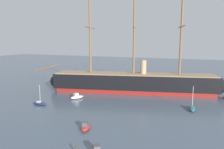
{
  "coord_description": "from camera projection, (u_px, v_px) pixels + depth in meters",
  "views": [
    {
      "loc": [
        22.33,
        -19.11,
        17.22
      ],
      "look_at": [
        0.51,
        31.61,
        8.59
      ],
      "focal_mm": 34.43,
      "sensor_mm": 36.0,
      "label": 1
    }
  ],
  "objects": [
    {
      "name": "sailboat_alongside_stern",
      "position": [
        192.0,
        108.0,
        53.92
      ],
      "size": [
        1.81,
        4.87,
        6.21
      ],
      "color": "#236670",
      "rests_on": "ground"
    },
    {
      "name": "seagull_in_flight",
      "position": [
        94.0,
        55.0,
        54.48
      ],
      "size": [
        0.68,
        0.93,
        0.13
      ],
      "color": "silver"
    },
    {
      "name": "motorboat_distant_centre",
      "position": [
        141.0,
        84.0,
        85.2
      ],
      "size": [
        3.33,
        3.56,
        1.45
      ],
      "color": "gray",
      "rests_on": "ground"
    },
    {
      "name": "sailboat_mid_left",
      "position": [
        40.0,
        103.0,
        58.21
      ],
      "size": [
        4.43,
        1.61,
        5.66
      ],
      "color": "#1E284C",
      "rests_on": "ground"
    },
    {
      "name": "tall_ship",
      "position": [
        133.0,
        82.0,
        72.43
      ],
      "size": [
        63.67,
        21.52,
        31.15
      ],
      "color": "maroon",
      "rests_on": "ground"
    },
    {
      "name": "motorboat_alongside_bow",
      "position": [
        77.0,
        97.0,
        64.66
      ],
      "size": [
        3.6,
        4.45,
        1.74
      ],
      "color": "silver",
      "rests_on": "ground"
    },
    {
      "name": "motorboat_near_centre",
      "position": [
        85.0,
        127.0,
        42.14
      ],
      "size": [
        2.66,
        4.12,
        1.61
      ],
      "color": "#B22D28",
      "rests_on": "ground"
    }
  ]
}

